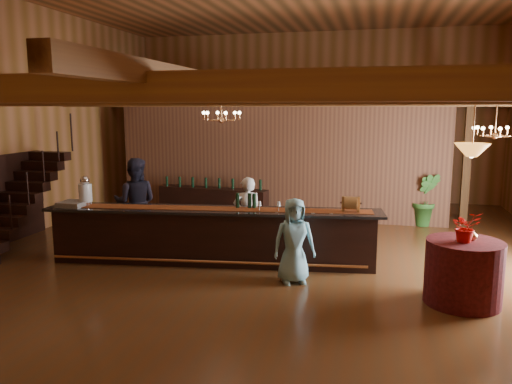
% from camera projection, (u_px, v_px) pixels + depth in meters
% --- Properties ---
extents(floor, '(14.00, 14.00, 0.00)m').
position_uv_depth(floor, '(268.00, 255.00, 10.41)').
color(floor, '#5A3318').
rests_on(floor, ground).
extents(wall_back, '(12.00, 0.10, 5.50)m').
position_uv_depth(wall_back, '(313.00, 117.00, 16.67)').
color(wall_back, '#985C37').
rests_on(wall_back, floor).
extents(wall_front, '(12.00, 0.10, 5.50)m').
position_uv_depth(wall_front, '(41.00, 148.00, 3.25)').
color(wall_front, '#985C37').
rests_on(wall_front, floor).
extents(wall_left, '(0.10, 14.00, 5.50)m').
position_uv_depth(wall_left, '(11.00, 120.00, 11.36)').
color(wall_left, '#985C37').
rests_on(wall_left, floor).
extents(beam_grid, '(11.90, 13.90, 0.39)m').
position_uv_depth(beam_grid, '(273.00, 97.00, 10.37)').
color(beam_grid, olive).
rests_on(beam_grid, wall_left).
extents(support_posts, '(9.20, 10.20, 3.20)m').
position_uv_depth(support_posts, '(263.00, 182.00, 9.67)').
color(support_posts, olive).
rests_on(support_posts, floor).
extents(partition_wall, '(9.00, 0.18, 3.10)m').
position_uv_depth(partition_wall, '(277.00, 163.00, 13.63)').
color(partition_wall, brown).
rests_on(partition_wall, floor).
extents(staircase, '(1.00, 2.80, 2.00)m').
position_uv_depth(staircase, '(15.00, 203.00, 10.81)').
color(staircase, black).
rests_on(staircase, floor).
extents(backroom_boxes, '(4.10, 0.60, 1.10)m').
position_uv_depth(backroom_boxes, '(296.00, 189.00, 15.67)').
color(backroom_boxes, black).
rests_on(backroom_boxes, floor).
extents(tasting_bar, '(6.60, 1.64, 1.10)m').
position_uv_depth(tasting_bar, '(213.00, 236.00, 9.75)').
color(tasting_bar, black).
rests_on(tasting_bar, floor).
extents(beverage_dispenser, '(0.26, 0.26, 0.60)m').
position_uv_depth(beverage_dispenser, '(85.00, 191.00, 9.95)').
color(beverage_dispenser, silver).
rests_on(beverage_dispenser, tasting_bar).
extents(glass_rack_tray, '(0.50, 0.50, 0.10)m').
position_uv_depth(glass_rack_tray, '(74.00, 204.00, 9.91)').
color(glass_rack_tray, gray).
rests_on(glass_rack_tray, tasting_bar).
extents(raffle_drum, '(0.34, 0.24, 0.30)m').
position_uv_depth(raffle_drum, '(351.00, 203.00, 9.30)').
color(raffle_drum, '#945929').
rests_on(raffle_drum, tasting_bar).
extents(bar_bottle_0, '(0.07, 0.07, 0.30)m').
position_uv_depth(bar_bottle_0, '(238.00, 201.00, 9.71)').
color(bar_bottle_0, black).
rests_on(bar_bottle_0, tasting_bar).
extents(bar_bottle_1, '(0.07, 0.07, 0.30)m').
position_uv_depth(bar_bottle_1, '(250.00, 201.00, 9.69)').
color(bar_bottle_1, black).
rests_on(bar_bottle_1, tasting_bar).
extents(bar_bottle_2, '(0.07, 0.07, 0.30)m').
position_uv_depth(bar_bottle_2, '(254.00, 201.00, 9.68)').
color(bar_bottle_2, black).
rests_on(bar_bottle_2, tasting_bar).
extents(backbar_shelf, '(3.12, 0.80, 0.87)m').
position_uv_depth(backbar_shelf, '(213.00, 204.00, 13.72)').
color(backbar_shelf, black).
rests_on(backbar_shelf, floor).
extents(round_table, '(1.16, 1.16, 1.00)m').
position_uv_depth(round_table, '(463.00, 272.00, 7.73)').
color(round_table, maroon).
rests_on(round_table, floor).
extents(chandelier_left, '(0.80, 0.80, 0.48)m').
position_uv_depth(chandelier_left, '(221.00, 116.00, 10.16)').
color(chandelier_left, tan).
rests_on(chandelier_left, beam_grid).
extents(chandelier_right, '(0.80, 0.80, 0.76)m').
position_uv_depth(chandelier_right, '(495.00, 131.00, 9.43)').
color(chandelier_right, tan).
rests_on(chandelier_right, beam_grid).
extents(pendant_lamp, '(0.52, 0.52, 0.90)m').
position_uv_depth(pendant_lamp, '(472.00, 150.00, 7.42)').
color(pendant_lamp, tan).
rests_on(pendant_lamp, beam_grid).
extents(bartender, '(0.69, 0.56, 1.62)m').
position_uv_depth(bartender, '(247.00, 215.00, 10.41)').
color(bartender, white).
rests_on(bartender, floor).
extents(staff_second, '(1.12, 0.97, 1.96)m').
position_uv_depth(staff_second, '(135.00, 202.00, 10.95)').
color(staff_second, '#201E2E').
rests_on(staff_second, floor).
extents(guest, '(0.86, 0.71, 1.50)m').
position_uv_depth(guest, '(294.00, 241.00, 8.64)').
color(guest, '#7EBECE').
rests_on(guest, floor).
extents(floor_plant, '(0.88, 0.77, 1.39)m').
position_uv_depth(floor_plant, '(427.00, 200.00, 12.87)').
color(floor_plant, '#2E6623').
rests_on(floor_plant, floor).
extents(table_flowers, '(0.54, 0.51, 0.48)m').
position_uv_depth(table_flowers, '(466.00, 227.00, 7.54)').
color(table_flowers, '#B70B06').
rests_on(table_flowers, round_table).
extents(table_vase, '(0.18, 0.18, 0.27)m').
position_uv_depth(table_vase, '(472.00, 231.00, 7.68)').
color(table_vase, tan).
rests_on(table_vase, round_table).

